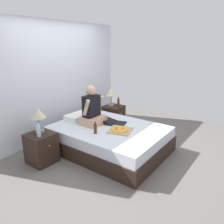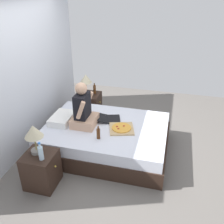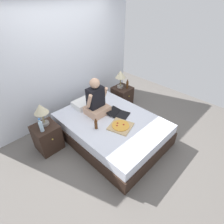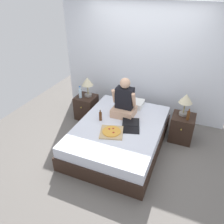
{
  "view_description": "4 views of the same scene",
  "coord_description": "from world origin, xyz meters",
  "px_view_note": "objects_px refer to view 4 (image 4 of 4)",
  "views": [
    {
      "loc": [
        -3.15,
        -2.38,
        2.03
      ],
      "look_at": [
        -0.07,
        -0.12,
        0.83
      ],
      "focal_mm": 35.0,
      "sensor_mm": 36.0,
      "label": 1
    },
    {
      "loc": [
        -3.55,
        -1.03,
        2.74
      ],
      "look_at": [
        0.08,
        -0.09,
        0.73
      ],
      "focal_mm": 40.0,
      "sensor_mm": 36.0,
      "label": 2
    },
    {
      "loc": [
        -1.96,
        -1.95,
        2.65
      ],
      "look_at": [
        -0.05,
        -0.06,
        0.72
      ],
      "focal_mm": 28.0,
      "sensor_mm": 36.0,
      "label": 3
    },
    {
      "loc": [
        1.17,
        -3.16,
        2.81
      ],
      "look_at": [
        -0.14,
        -0.02,
        0.75
      ],
      "focal_mm": 35.0,
      "sensor_mm": 36.0,
      "label": 4
    }
  ],
  "objects_px": {
    "water_bottle": "(80,93)",
    "person_seated": "(124,102)",
    "bed": "(119,135)",
    "lamp_on_right_nightstand": "(186,100)",
    "nightstand_right": "(182,128)",
    "beer_bottle_on_bed": "(100,116)",
    "nightstand_left": "(86,107)",
    "laptop": "(131,127)",
    "beer_bottle": "(188,115)",
    "pizza_box": "(112,132)",
    "lamp_on_left_nightstand": "(87,83)"
  },
  "relations": [
    {
      "from": "person_seated",
      "to": "laptop",
      "type": "bearing_deg",
      "value": -55.15
    },
    {
      "from": "water_bottle",
      "to": "lamp_on_right_nightstand",
      "type": "xyz_separation_m",
      "value": [
        2.22,
        0.14,
        0.22
      ]
    },
    {
      "from": "person_seated",
      "to": "nightstand_left",
      "type": "bearing_deg",
      "value": 163.95
    },
    {
      "from": "beer_bottle",
      "to": "beer_bottle_on_bed",
      "type": "distance_m",
      "value": 1.65
    },
    {
      "from": "laptop",
      "to": "bed",
      "type": "bearing_deg",
      "value": 175.39
    },
    {
      "from": "lamp_on_left_nightstand",
      "to": "pizza_box",
      "type": "relative_size",
      "value": 0.9
    },
    {
      "from": "bed",
      "to": "nightstand_left",
      "type": "xyz_separation_m",
      "value": [
        -1.08,
        0.68,
        0.03
      ]
    },
    {
      "from": "person_seated",
      "to": "laptop",
      "type": "xyz_separation_m",
      "value": [
        0.28,
        -0.4,
        -0.27
      ]
    },
    {
      "from": "water_bottle",
      "to": "person_seated",
      "type": "xyz_separation_m",
      "value": [
        1.11,
        -0.21,
        0.11
      ]
    },
    {
      "from": "bed",
      "to": "beer_bottle_on_bed",
      "type": "relative_size",
      "value": 9.76
    },
    {
      "from": "lamp_on_left_nightstand",
      "to": "lamp_on_right_nightstand",
      "type": "xyz_separation_m",
      "value": [
        2.1,
        0.0,
        0.0
      ]
    },
    {
      "from": "pizza_box",
      "to": "nightstand_right",
      "type": "bearing_deg",
      "value": 40.56
    },
    {
      "from": "pizza_box",
      "to": "beer_bottle_on_bed",
      "type": "distance_m",
      "value": 0.47
    },
    {
      "from": "lamp_on_right_nightstand",
      "to": "beer_bottle_on_bed",
      "type": "xyz_separation_m",
      "value": [
        -1.45,
        -0.72,
        -0.3
      ]
    },
    {
      "from": "beer_bottle_on_bed",
      "to": "beer_bottle",
      "type": "bearing_deg",
      "value": 20.07
    },
    {
      "from": "nightstand_left",
      "to": "lamp_on_left_nightstand",
      "type": "relative_size",
      "value": 1.21
    },
    {
      "from": "bed",
      "to": "person_seated",
      "type": "relative_size",
      "value": 2.75
    },
    {
      "from": "bed",
      "to": "water_bottle",
      "type": "height_order",
      "value": "water_bottle"
    },
    {
      "from": "nightstand_left",
      "to": "beer_bottle_on_bed",
      "type": "xyz_separation_m",
      "value": [
        0.69,
        -0.67,
        0.3
      ]
    },
    {
      "from": "bed",
      "to": "beer_bottle",
      "type": "bearing_deg",
      "value": 26.53
    },
    {
      "from": "nightstand_left",
      "to": "beer_bottle",
      "type": "relative_size",
      "value": 2.37
    },
    {
      "from": "nightstand_left",
      "to": "pizza_box",
      "type": "xyz_separation_m",
      "value": [
        1.04,
        -0.96,
        0.23
      ]
    },
    {
      "from": "person_seated",
      "to": "water_bottle",
      "type": "bearing_deg",
      "value": 169.45
    },
    {
      "from": "nightstand_left",
      "to": "lamp_on_right_nightstand",
      "type": "height_order",
      "value": "lamp_on_right_nightstand"
    },
    {
      "from": "nightstand_right",
      "to": "lamp_on_right_nightstand",
      "type": "bearing_deg",
      "value": 120.93
    },
    {
      "from": "nightstand_left",
      "to": "laptop",
      "type": "height_order",
      "value": "laptop"
    },
    {
      "from": "nightstand_right",
      "to": "laptop",
      "type": "height_order",
      "value": "laptop"
    },
    {
      "from": "bed",
      "to": "person_seated",
      "type": "distance_m",
      "value": 0.66
    },
    {
      "from": "lamp_on_left_nightstand",
      "to": "nightstand_right",
      "type": "height_order",
      "value": "lamp_on_left_nightstand"
    },
    {
      "from": "nightstand_right",
      "to": "lamp_on_left_nightstand",
      "type": "bearing_deg",
      "value": 178.65
    },
    {
      "from": "laptop",
      "to": "person_seated",
      "type": "bearing_deg",
      "value": 124.85
    },
    {
      "from": "bed",
      "to": "laptop",
      "type": "distance_m",
      "value": 0.35
    },
    {
      "from": "bed",
      "to": "water_bottle",
      "type": "relative_size",
      "value": 7.78
    },
    {
      "from": "person_seated",
      "to": "beer_bottle_on_bed",
      "type": "bearing_deg",
      "value": -133.02
    },
    {
      "from": "bed",
      "to": "beer_bottle",
      "type": "xyz_separation_m",
      "value": [
        1.15,
        0.58,
        0.4
      ]
    },
    {
      "from": "bed",
      "to": "lamp_on_right_nightstand",
      "type": "distance_m",
      "value": 1.43
    },
    {
      "from": "beer_bottle",
      "to": "person_seated",
      "type": "xyz_separation_m",
      "value": [
        -1.21,
        -0.2,
        0.13
      ]
    },
    {
      "from": "lamp_on_left_nightstand",
      "to": "water_bottle",
      "type": "bearing_deg",
      "value": -130.6
    },
    {
      "from": "beer_bottle",
      "to": "pizza_box",
      "type": "xyz_separation_m",
      "value": [
        -1.2,
        -0.86,
        -0.14
      ]
    },
    {
      "from": "nightstand_left",
      "to": "laptop",
      "type": "distance_m",
      "value": 1.5
    },
    {
      "from": "bed",
      "to": "nightstand_left",
      "type": "distance_m",
      "value": 1.28
    },
    {
      "from": "lamp_on_left_nightstand",
      "to": "laptop",
      "type": "bearing_deg",
      "value": -30.39
    },
    {
      "from": "nightstand_right",
      "to": "beer_bottle_on_bed",
      "type": "xyz_separation_m",
      "value": [
        -1.48,
        -0.67,
        0.3
      ]
    },
    {
      "from": "pizza_box",
      "to": "lamp_on_left_nightstand",
      "type": "bearing_deg",
      "value": 134.68
    },
    {
      "from": "water_bottle",
      "to": "laptop",
      "type": "relative_size",
      "value": 0.56
    },
    {
      "from": "lamp_on_left_nightstand",
      "to": "nightstand_right",
      "type": "bearing_deg",
      "value": -1.35
    },
    {
      "from": "water_bottle",
      "to": "person_seated",
      "type": "bearing_deg",
      "value": -10.55
    },
    {
      "from": "lamp_on_right_nightstand",
      "to": "beer_bottle",
      "type": "xyz_separation_m",
      "value": [
        0.1,
        -0.15,
        -0.23
      ]
    },
    {
      "from": "beer_bottle",
      "to": "nightstand_left",
      "type": "bearing_deg",
      "value": 177.44
    },
    {
      "from": "lamp_on_right_nightstand",
      "to": "laptop",
      "type": "height_order",
      "value": "lamp_on_right_nightstand"
    }
  ]
}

